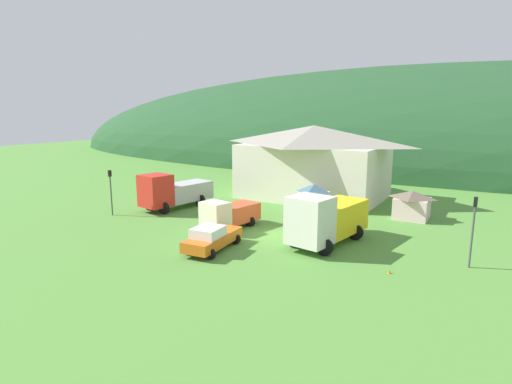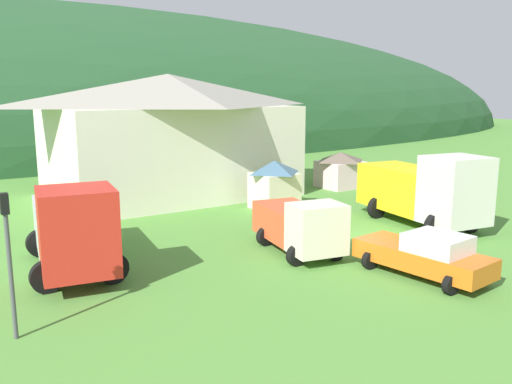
% 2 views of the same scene
% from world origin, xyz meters
% --- Properties ---
extents(ground_plane, '(200.00, 200.00, 0.00)m').
position_xyz_m(ground_plane, '(0.00, 0.00, 0.00)').
color(ground_plane, '#518C38').
extents(forested_hill_backdrop, '(171.88, 60.00, 34.55)m').
position_xyz_m(forested_hill_backdrop, '(0.00, 56.47, 0.00)').
color(forested_hill_backdrop, '#234C28').
rests_on(forested_hill_backdrop, ground).
extents(depot_building, '(15.20, 10.41, 7.58)m').
position_xyz_m(depot_building, '(-2.69, 14.36, 3.91)').
color(depot_building, silver).
rests_on(depot_building, ground).
extents(play_shed_cream, '(2.40, 2.33, 2.74)m').
position_xyz_m(play_shed_cream, '(0.43, 7.33, 1.41)').
color(play_shed_cream, beige).
rests_on(play_shed_cream, ground).
extents(play_shed_pink, '(2.92, 2.72, 2.44)m').
position_xyz_m(play_shed_pink, '(8.10, 10.32, 1.25)').
color(play_shed_pink, beige).
rests_on(play_shed_pink, ground).
extents(crane_truck_red, '(3.88, 7.50, 3.43)m').
position_xyz_m(crane_truck_red, '(-11.88, 2.70, 1.68)').
color(crane_truck_red, red).
rests_on(crane_truck_red, ground).
extents(light_truck_cream, '(3.03, 5.16, 2.33)m').
position_xyz_m(light_truck_cream, '(-3.56, -0.10, 1.19)').
color(light_truck_cream, beige).
rests_on(light_truck_cream, ground).
extents(flatbed_truck_yellow, '(4.01, 7.34, 3.65)m').
position_xyz_m(flatbed_truck_yellow, '(4.35, 0.11, 1.84)').
color(flatbed_truck_yellow, silver).
rests_on(flatbed_truck_yellow, ground).
extents(service_pickup_orange, '(2.63, 5.05, 1.66)m').
position_xyz_m(service_pickup_orange, '(-1.60, -4.81, 0.83)').
color(service_pickup_orange, orange).
rests_on(service_pickup_orange, ground).
extents(traffic_light_west, '(0.20, 0.32, 4.00)m').
position_xyz_m(traffic_light_west, '(-14.70, -1.94, 2.46)').
color(traffic_light_west, '#4C4C51').
rests_on(traffic_light_west, ground).
extents(traffic_light_east, '(0.20, 0.32, 4.22)m').
position_xyz_m(traffic_light_east, '(13.18, 0.46, 2.58)').
color(traffic_light_east, '#4C4C51').
rests_on(traffic_light_east, ground).
extents(traffic_cone_near_pickup, '(0.36, 0.36, 0.50)m').
position_xyz_m(traffic_cone_near_pickup, '(9.40, -2.88, 0.00)').
color(traffic_cone_near_pickup, orange).
rests_on(traffic_cone_near_pickup, ground).
extents(traffic_cone_mid_row, '(0.36, 0.36, 0.56)m').
position_xyz_m(traffic_cone_mid_row, '(1.16, 3.45, 0.00)').
color(traffic_cone_mid_row, orange).
rests_on(traffic_cone_mid_row, ground).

